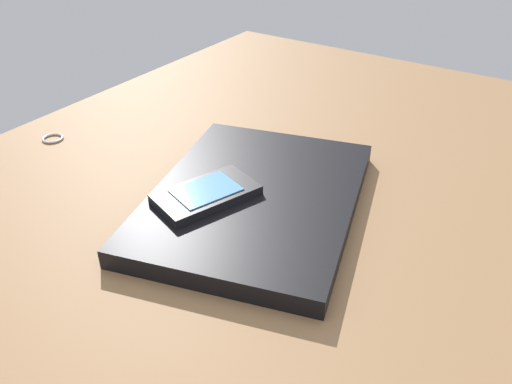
# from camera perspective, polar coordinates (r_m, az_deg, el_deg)

# --- Properties ---
(desk_surface) EXTENTS (1.20, 0.80, 0.03)m
(desk_surface) POSITION_cam_1_polar(r_m,az_deg,el_deg) (0.64, -1.66, -2.13)
(desk_surface) COLOR olive
(desk_surface) RESTS_ON ground
(laptop_closed) EXTENTS (0.36, 0.30, 0.02)m
(laptop_closed) POSITION_cam_1_polar(r_m,az_deg,el_deg) (0.61, -0.00, -0.69)
(laptop_closed) COLOR black
(laptop_closed) RESTS_ON desk_surface
(cell_phone_on_laptop) EXTENTS (0.13, 0.10, 0.01)m
(cell_phone_on_laptop) POSITION_cam_1_polar(r_m,az_deg,el_deg) (0.59, -5.45, -0.21)
(cell_phone_on_laptop) COLOR black
(cell_phone_on_laptop) RESTS_ON laptop_closed
(key_ring) EXTENTS (0.03, 0.03, 0.00)m
(key_ring) POSITION_cam_1_polar(r_m,az_deg,el_deg) (0.82, -21.27, 5.48)
(key_ring) COLOR silver
(key_ring) RESTS_ON desk_surface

